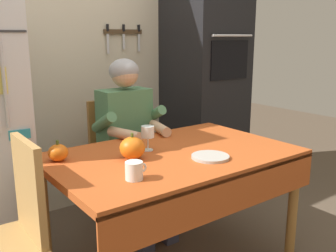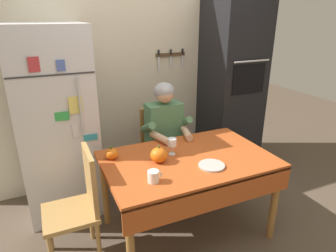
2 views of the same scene
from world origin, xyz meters
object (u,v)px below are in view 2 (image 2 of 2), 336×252
Objects in this scene: pumpkin_medium at (112,154)px; serving_tray at (212,166)px; wall_oven at (231,87)px; pumpkin_large at (159,155)px; coffee_mug at (154,176)px; seated_person at (167,133)px; chair_left_side at (79,202)px; dining_table at (189,168)px; chair_behind_person at (160,146)px; refrigerator at (57,123)px; wine_glass at (172,143)px.

pumpkin_medium is 0.82m from serving_tray.
pumpkin_large is at bearing -146.28° from wall_oven.
coffee_mug is at bearing -68.68° from pumpkin_medium.
seated_person is 8.58× the size of pumpkin_large.
seated_person is at bearing 60.48° from coffee_mug.
serving_tray is at bearing -130.49° from wall_oven.
chair_left_side reaches higher than serving_tray.
seated_person is 0.79m from serving_tray.
serving_tray is (0.35, -0.24, -0.05)m from pumpkin_large.
wall_oven reaches higher than coffee_mug.
pumpkin_large reaches higher than dining_table.
chair_left_side is at bearing -151.93° from seated_person.
chair_behind_person is (-0.99, -0.13, -0.54)m from wall_oven.
refrigerator is 15.79× the size of pumpkin_medium.
chair_behind_person reaches higher than pumpkin_medium.
wine_glass is 0.18m from pumpkin_large.
chair_behind_person reaches higher than serving_tray.
pumpkin_large is at bearing -152.46° from wine_glass.
seated_person is at bearing 92.93° from serving_tray.
dining_table is at bearing -94.44° from chair_behind_person.
coffee_mug reaches higher than dining_table.
serving_tray is (0.04, -0.98, 0.24)m from chair_behind_person.
chair_left_side is (0.05, -0.79, -0.39)m from refrigerator.
dining_table is 6.70× the size of serving_tray.
dining_table is at bearing -95.82° from seated_person.
seated_person is at bearing -15.44° from refrigerator.
wall_oven is 2.26× the size of chair_behind_person.
refrigerator is 0.73m from pumpkin_medium.
dining_table is at bearing 118.58° from serving_tray.
wall_oven reaches higher than wine_glass.
coffee_mug is 0.47m from wine_glass.
pumpkin_large is 1.27× the size of pumpkin_medium.
chair_behind_person is at bearing -5.11° from refrigerator.
wall_oven is 1.78m from pumpkin_medium.
wine_glass is (0.81, 0.05, 0.34)m from chair_left_side.
seated_person is at bearing -162.12° from wall_oven.
serving_tray is at bearing -87.07° from seated_person.
pumpkin_medium is (-0.65, -0.53, 0.27)m from chair_behind_person.
chair_behind_person is at bearing 36.11° from chair_left_side.
dining_table is 0.81m from chair_behind_person.
chair_left_side is 4.45× the size of serving_tray.
chair_left_side is 0.72m from pumpkin_large.
chair_left_side reaches higher than wine_glass.
chair_behind_person is at bearing 67.20° from pumpkin_large.
pumpkin_large is 0.69× the size of serving_tray.
refrigerator is at bearing 130.34° from pumpkin_large.
serving_tray is (0.50, 0.02, -0.04)m from coffee_mug.
seated_person reaches higher than pumpkin_large.
chair_left_side is at bearing -176.71° from wine_glass.
pumpkin_medium is (-0.34, 0.21, -0.02)m from pumpkin_large.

